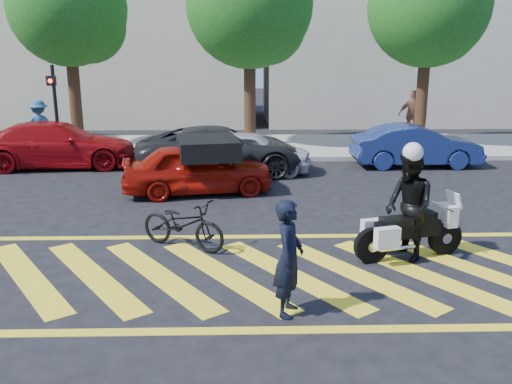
{
  "coord_description": "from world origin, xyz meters",
  "views": [
    {
      "loc": [
        -0.28,
        -8.5,
        3.69
      ],
      "look_at": [
        -0.03,
        1.49,
        1.05
      ],
      "focal_mm": 38.0,
      "sensor_mm": 36.0,
      "label": 1
    }
  ],
  "objects_px": {
    "bicycle": "(183,224)",
    "police_motorcycle": "(408,231)",
    "parked_mid_left": "(222,150)",
    "red_convertible": "(198,168)",
    "officer_bike": "(289,258)",
    "officer_moto": "(409,206)",
    "parked_left": "(58,145)",
    "parked_mid_right": "(249,152)",
    "parked_right": "(416,146)"
  },
  "relations": [
    {
      "from": "bicycle",
      "to": "police_motorcycle",
      "type": "distance_m",
      "value": 4.17
    },
    {
      "from": "parked_mid_left",
      "to": "police_motorcycle",
      "type": "bearing_deg",
      "value": -157.99
    },
    {
      "from": "bicycle",
      "to": "red_convertible",
      "type": "bearing_deg",
      "value": 29.42
    },
    {
      "from": "officer_bike",
      "to": "officer_moto",
      "type": "height_order",
      "value": "officer_moto"
    },
    {
      "from": "parked_left",
      "to": "red_convertible",
      "type": "bearing_deg",
      "value": -130.48
    },
    {
      "from": "red_convertible",
      "to": "parked_mid_right",
      "type": "bearing_deg",
      "value": -39.59
    },
    {
      "from": "officer_bike",
      "to": "parked_mid_left",
      "type": "height_order",
      "value": "officer_bike"
    },
    {
      "from": "bicycle",
      "to": "police_motorcycle",
      "type": "bearing_deg",
      "value": -70.09
    },
    {
      "from": "red_convertible",
      "to": "police_motorcycle",
      "type": "bearing_deg",
      "value": -148.74
    },
    {
      "from": "parked_mid_right",
      "to": "parked_right",
      "type": "distance_m",
      "value": 5.48
    },
    {
      "from": "officer_bike",
      "to": "officer_moto",
      "type": "bearing_deg",
      "value": -32.83
    },
    {
      "from": "bicycle",
      "to": "officer_moto",
      "type": "height_order",
      "value": "officer_moto"
    },
    {
      "from": "police_motorcycle",
      "to": "red_convertible",
      "type": "xyz_separation_m",
      "value": [
        -4.15,
        4.74,
        0.15
      ]
    },
    {
      "from": "parked_mid_right",
      "to": "red_convertible",
      "type": "bearing_deg",
      "value": 154.28
    },
    {
      "from": "parked_mid_left",
      "to": "parked_right",
      "type": "bearing_deg",
      "value": -87.27
    },
    {
      "from": "bicycle",
      "to": "parked_mid_right",
      "type": "distance_m",
      "value": 6.62
    },
    {
      "from": "parked_mid_left",
      "to": "parked_right",
      "type": "relative_size",
      "value": 1.27
    },
    {
      "from": "police_motorcycle",
      "to": "red_convertible",
      "type": "bearing_deg",
      "value": 116.12
    },
    {
      "from": "parked_left",
      "to": "parked_mid_left",
      "type": "bearing_deg",
      "value": -105.6
    },
    {
      "from": "police_motorcycle",
      "to": "parked_right",
      "type": "distance_m",
      "value": 8.38
    },
    {
      "from": "parked_left",
      "to": "parked_mid_right",
      "type": "relative_size",
      "value": 1.3
    },
    {
      "from": "officer_bike",
      "to": "parked_mid_right",
      "type": "relative_size",
      "value": 0.44
    },
    {
      "from": "bicycle",
      "to": "red_convertible",
      "type": "relative_size",
      "value": 0.47
    },
    {
      "from": "officer_bike",
      "to": "bicycle",
      "type": "relative_size",
      "value": 0.93
    },
    {
      "from": "parked_left",
      "to": "parked_mid_right",
      "type": "bearing_deg",
      "value": -104.19
    },
    {
      "from": "officer_moto",
      "to": "parked_mid_right",
      "type": "bearing_deg",
      "value": -173.8
    },
    {
      "from": "officer_bike",
      "to": "parked_mid_left",
      "type": "relative_size",
      "value": 0.33
    },
    {
      "from": "bicycle",
      "to": "officer_bike",
      "type": "bearing_deg",
      "value": -117.75
    },
    {
      "from": "parked_mid_left",
      "to": "parked_right",
      "type": "height_order",
      "value": "parked_mid_left"
    },
    {
      "from": "parked_mid_left",
      "to": "bicycle",
      "type": "bearing_deg",
      "value": 170.67
    },
    {
      "from": "parked_right",
      "to": "parked_mid_left",
      "type": "bearing_deg",
      "value": 96.17
    },
    {
      "from": "officer_bike",
      "to": "parked_right",
      "type": "relative_size",
      "value": 0.42
    },
    {
      "from": "officer_moto",
      "to": "parked_right",
      "type": "xyz_separation_m",
      "value": [
        2.64,
        7.95,
        -0.31
      ]
    },
    {
      "from": "parked_mid_left",
      "to": "officer_bike",
      "type": "bearing_deg",
      "value": -176.92
    },
    {
      "from": "parked_left",
      "to": "parked_mid_left",
      "type": "xyz_separation_m",
      "value": [
        5.29,
        -1.01,
        -0.01
      ]
    },
    {
      "from": "officer_moto",
      "to": "parked_mid_right",
      "type": "height_order",
      "value": "officer_moto"
    },
    {
      "from": "officer_moto",
      "to": "bicycle",
      "type": "bearing_deg",
      "value": -114.03
    },
    {
      "from": "officer_bike",
      "to": "parked_right",
      "type": "bearing_deg",
      "value": -10.97
    },
    {
      "from": "officer_bike",
      "to": "parked_mid_right",
      "type": "height_order",
      "value": "officer_bike"
    },
    {
      "from": "officer_moto",
      "to": "parked_mid_left",
      "type": "bearing_deg",
      "value": -168.35
    },
    {
      "from": "parked_left",
      "to": "parked_right",
      "type": "distance_m",
      "value": 11.52
    },
    {
      "from": "police_motorcycle",
      "to": "red_convertible",
      "type": "distance_m",
      "value": 6.31
    },
    {
      "from": "parked_left",
      "to": "parked_right",
      "type": "height_order",
      "value": "parked_left"
    },
    {
      "from": "bicycle",
      "to": "parked_left",
      "type": "bearing_deg",
      "value": 61.45
    },
    {
      "from": "officer_bike",
      "to": "parked_left",
      "type": "distance_m",
      "value": 12.13
    },
    {
      "from": "police_motorcycle",
      "to": "officer_bike",
      "type": "bearing_deg",
      "value": -153.59
    },
    {
      "from": "bicycle",
      "to": "parked_mid_left",
      "type": "height_order",
      "value": "parked_mid_left"
    },
    {
      "from": "parked_mid_left",
      "to": "parked_mid_right",
      "type": "bearing_deg",
      "value": -94.82
    },
    {
      "from": "parked_right",
      "to": "parked_left",
      "type": "bearing_deg",
      "value": 87.72
    },
    {
      "from": "red_convertible",
      "to": "officer_bike",
      "type": "bearing_deg",
      "value": -174.97
    }
  ]
}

